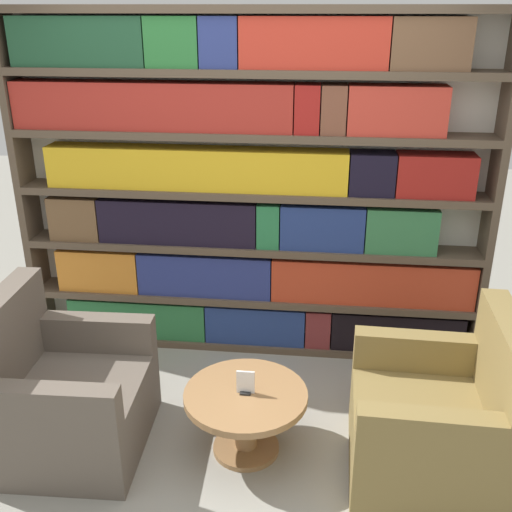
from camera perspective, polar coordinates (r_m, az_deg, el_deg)
The scene contains 6 objects.
ground_plane at distance 3.38m, azimuth -3.64°, elevation -20.97°, with size 14.00×14.00×0.00m, color gray.
bookshelf at distance 4.07m, azimuth -0.72°, elevation 5.97°, with size 3.20×0.30×2.34m.
armchair_left at distance 3.60m, azimuth -17.91°, elevation -12.71°, with size 0.83×0.86×0.91m.
armchair_right at distance 3.39m, azimuth 16.97°, elevation -15.04°, with size 0.82×0.86×0.91m.
coffee_table at distance 3.40m, azimuth -0.98°, elevation -14.36°, with size 0.68×0.68×0.39m.
table_sign at distance 3.31m, azimuth -1.00°, elevation -12.07°, with size 0.10×0.06×0.13m.
Camera 1 is at (0.47, -2.40, 2.33)m, focal length 42.00 mm.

